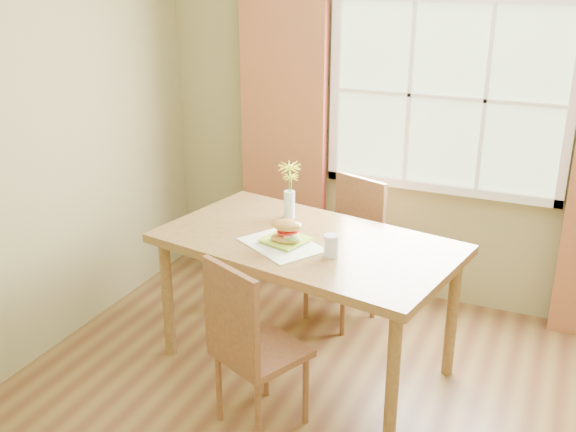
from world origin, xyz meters
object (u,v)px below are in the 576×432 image
(flower_vase, at_px, (290,185))
(chair_far, at_px, (349,243))
(chair_near, at_px, (249,341))
(dining_table, at_px, (307,253))
(water_glass, at_px, (331,246))
(croissant_sandwich, at_px, (286,232))

(flower_vase, bearing_deg, chair_far, 57.35)
(chair_near, relative_size, flower_vase, 2.73)
(dining_table, relative_size, chair_far, 1.88)
(chair_far, relative_size, water_glass, 7.92)
(chair_far, relative_size, croissant_sandwich, 5.02)
(flower_vase, bearing_deg, chair_near, -78.46)
(water_glass, xyz_separation_m, flower_vase, (-0.44, 0.45, 0.16))
(croissant_sandwich, relative_size, flower_vase, 0.55)
(chair_far, distance_m, croissant_sandwich, 0.91)
(water_glass, bearing_deg, flower_vase, 134.74)
(chair_near, relative_size, water_glass, 7.87)
(chair_near, bearing_deg, dining_table, 111.52)
(dining_table, distance_m, chair_near, 0.73)
(flower_vase, bearing_deg, dining_table, -50.44)
(chair_near, height_order, chair_far, chair_far)
(dining_table, xyz_separation_m, flower_vase, (-0.24, 0.29, 0.30))
(water_glass, distance_m, flower_vase, 0.65)
(chair_near, bearing_deg, flower_vase, 125.95)
(dining_table, height_order, croissant_sandwich, croissant_sandwich)
(flower_vase, bearing_deg, water_glass, -45.26)
(croissant_sandwich, bearing_deg, chair_near, -92.49)
(chair_near, distance_m, chair_far, 1.40)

